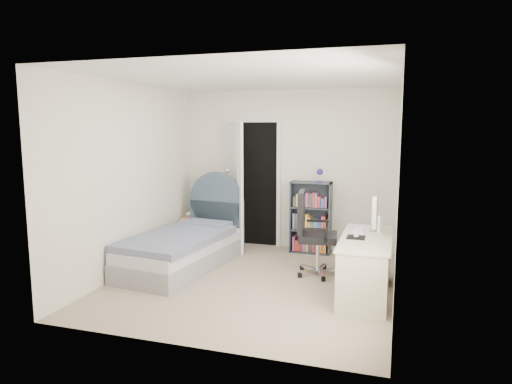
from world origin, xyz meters
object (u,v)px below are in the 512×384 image
(floor_lamp, at_px, (226,217))
(office_chair, at_px, (311,229))
(nightstand, at_px, (194,224))
(bookcase, at_px, (311,220))
(desk, at_px, (366,263))
(bed, at_px, (185,247))

(floor_lamp, xyz_separation_m, office_chair, (1.50, -0.82, 0.08))
(floor_lamp, bearing_deg, nightstand, 174.31)
(bookcase, distance_m, desk, 1.85)
(nightstand, xyz_separation_m, office_chair, (2.08, -0.88, 0.24))
(bed, distance_m, desk, 2.50)
(nightstand, height_order, bookcase, bookcase)
(floor_lamp, xyz_separation_m, bookcase, (1.30, 0.22, -0.02))
(bed, distance_m, nightstand, 1.12)
(bed, xyz_separation_m, office_chair, (1.73, 0.18, 0.32))
(desk, bearing_deg, bookcase, 120.58)
(desk, bearing_deg, nightstand, 153.16)
(bookcase, bearing_deg, bed, -141.46)
(bed, height_order, bookcase, bookcase)
(desk, xyz_separation_m, office_chair, (-0.74, 0.55, 0.23))
(bookcase, height_order, desk, bookcase)
(bookcase, bearing_deg, floor_lamp, -170.45)
(bookcase, xyz_separation_m, desk, (0.94, -1.59, -0.13))
(nightstand, xyz_separation_m, floor_lamp, (0.58, -0.06, 0.16))
(bed, xyz_separation_m, bookcase, (1.53, 1.22, 0.23))
(office_chair, bearing_deg, nightstand, 157.09)
(nightstand, relative_size, desk, 0.40)
(nightstand, distance_m, bookcase, 1.89)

